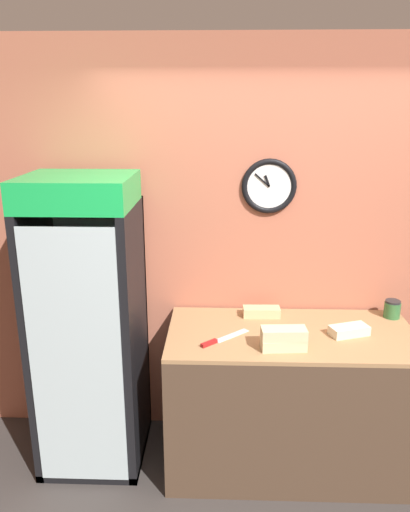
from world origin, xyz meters
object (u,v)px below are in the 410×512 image
(sandwich_stack_middle, at_px, (284,334))
(sandwich_flat_right, at_px, (261,312))
(chefs_knife, at_px, (219,340))
(sandwich_flat_left, at_px, (349,330))
(condiment_jar, at_px, (392,309))
(sandwich_stack_bottom, at_px, (283,344))
(beverage_cooler, at_px, (90,310))

(sandwich_stack_middle, height_order, sandwich_flat_right, sandwich_stack_middle)
(chefs_knife, bearing_deg, sandwich_flat_left, 8.19)
(sandwich_flat_left, bearing_deg, sandwich_stack_middle, -155.03)
(sandwich_stack_middle, height_order, condiment_jar, sandwich_stack_middle)
(sandwich_stack_bottom, height_order, sandwich_stack_middle, sandwich_stack_middle)
(sandwich_stack_middle, relative_size, chefs_knife, 0.90)
(sandwich_stack_middle, xyz_separation_m, condiment_jar, (0.77, 0.47, -0.04))
(beverage_cooler, xyz_separation_m, chefs_knife, (0.82, -0.22, -0.08))
(sandwich_stack_middle, height_order, chefs_knife, sandwich_stack_middle)
(condiment_jar, bearing_deg, sandwich_flat_right, -178.97)
(sandwich_flat_right, distance_m, condiment_jar, 0.86)
(sandwich_stack_bottom, bearing_deg, chefs_knife, 167.60)
(sandwich_stack_bottom, bearing_deg, sandwich_stack_middle, 0.00)
(beverage_cooler, distance_m, sandwich_stack_bottom, 1.23)
(condiment_jar, bearing_deg, beverage_cooler, -175.09)
(sandwich_stack_bottom, height_order, condiment_jar, condiment_jar)
(sandwich_stack_middle, xyz_separation_m, sandwich_flat_left, (0.42, 0.20, -0.07))
(beverage_cooler, relative_size, condiment_jar, 16.13)
(sandwich_flat_right, bearing_deg, sandwich_stack_middle, -78.54)
(beverage_cooler, height_order, condiment_jar, beverage_cooler)
(sandwich_flat_right, xyz_separation_m, condiment_jar, (0.86, 0.02, 0.03))
(sandwich_stack_middle, distance_m, sandwich_flat_left, 0.47)
(sandwich_flat_right, bearing_deg, beverage_cooler, -172.10)
(sandwich_flat_right, relative_size, condiment_jar, 2.08)
(sandwich_stack_middle, xyz_separation_m, sandwich_flat_right, (-0.09, 0.45, -0.06))
(sandwich_flat_left, bearing_deg, chefs_knife, -171.81)
(beverage_cooler, bearing_deg, sandwich_flat_right, 7.90)
(sandwich_flat_right, relative_size, chefs_knife, 0.84)
(sandwich_flat_left, xyz_separation_m, sandwich_flat_right, (-0.51, 0.26, 0.00))
(sandwich_flat_left, bearing_deg, condiment_jar, 38.45)
(chefs_knife, bearing_deg, sandwich_stack_bottom, -12.40)
(beverage_cooler, height_order, sandwich_stack_bottom, beverage_cooler)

